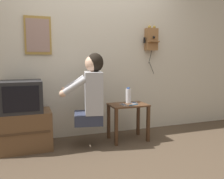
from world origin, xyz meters
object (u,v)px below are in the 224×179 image
Objects in this scene: framed_picture at (38,35)px; water_bottle at (128,96)px; television at (22,96)px; cell_phone_spare at (134,103)px; cell_phone_held at (123,105)px; toothbrush at (133,105)px; wall_phone_antique at (151,39)px; person at (91,91)px.

framed_picture reaches higher than water_bottle.
cell_phone_spare is at bearing -3.97° from television.
toothbrush is (0.12, -0.06, 0.00)m from cell_phone_held.
cell_phone_spare is (1.51, -0.10, -0.16)m from television.
television is 0.65× the size of wall_phone_antique.
television is 3.04× the size of toothbrush.
cell_phone_held is at bearing 43.08° from toothbrush.
water_bottle is (-0.51, -0.28, -0.84)m from wall_phone_antique.
television is at bearing -129.64° from framed_picture.
wall_phone_antique reaches higher than cell_phone_held.
person is 6.80× the size of cell_phone_spare.
framed_picture is at bearing 64.69° from person.
framed_picture is (-1.72, 0.04, 0.01)m from wall_phone_antique.
television is 1.46m from toothbrush.
cell_phone_held is at bearing -135.57° from water_bottle.
cell_phone_spare is 0.14m from water_bottle.
person reaches higher than cell_phone_spare.
water_bottle is (1.21, -0.33, -0.85)m from framed_picture.
person is at bearing -159.35° from wall_phone_antique.
water_bottle is (-0.07, 0.06, 0.10)m from cell_phone_spare.
toothbrush is at bearing -93.54° from water_bottle.
water_bottle is at bearing -66.50° from person.
cell_phone_spare is at bearing -73.27° from person.
person is at bearing -139.09° from cell_phone_spare.
person is 4.07× the size of water_bottle.
framed_picture is 1.61m from toothbrush.
television is at bearing 169.25° from cell_phone_held.
wall_phone_antique is 1.48× the size of framed_picture.
wall_phone_antique is (1.96, 0.24, 0.78)m from television.
framed_picture is at bearing 153.56° from cell_phone_held.
wall_phone_antique is at bearing 29.02° from water_bottle.
wall_phone_antique reaches higher than toothbrush.
cell_phone_held is 0.94× the size of cell_phone_spare.
toothbrush is (0.57, -0.06, -0.21)m from person.
person is 0.88m from television.
television is (-0.86, 0.17, -0.05)m from person.
person is 7.26× the size of cell_phone_held.
water_bottle reaches higher than toothbrush.
television is 1.34m from cell_phone_held.
water_bottle is (0.13, 0.13, 0.10)m from cell_phone_held.
framed_picture is at bearing 178.53° from wall_phone_antique.
cell_phone_held is (0.45, 0.00, -0.22)m from person.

